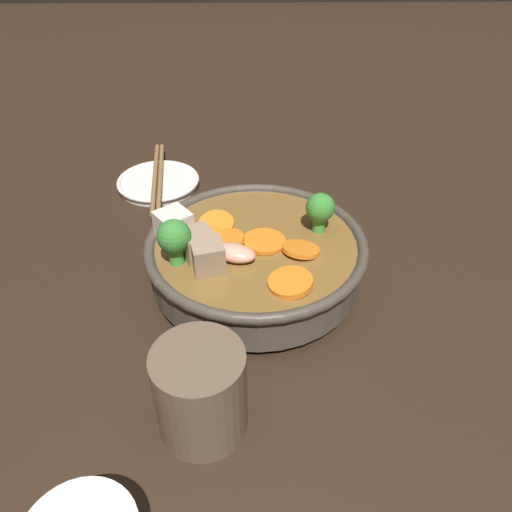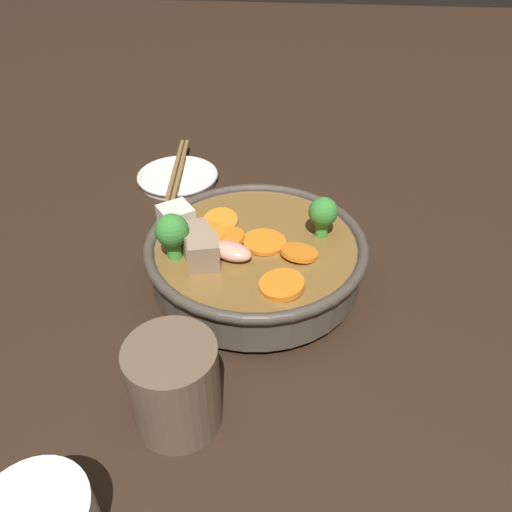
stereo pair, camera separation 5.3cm
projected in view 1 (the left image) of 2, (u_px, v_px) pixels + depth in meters
name	position (u px, v px, depth m)	size (l,w,h in m)	color
ground_plane	(256.00, 281.00, 0.58)	(3.00, 3.00, 0.00)	black
stirfry_bowl	(254.00, 255.00, 0.56)	(0.25, 0.25, 0.11)	#51473D
side_saucer	(158.00, 182.00, 0.75)	(0.12, 0.12, 0.01)	white
dark_mug	(201.00, 390.00, 0.41)	(0.10, 0.08, 0.09)	brown
chopsticks_pair	(158.00, 177.00, 0.75)	(0.21, 0.04, 0.01)	olive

